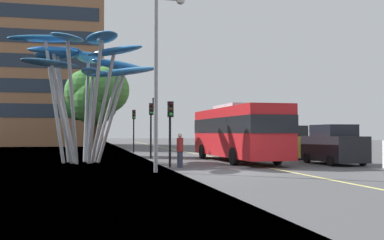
{
  "coord_description": "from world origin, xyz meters",
  "views": [
    {
      "loc": [
        -6.72,
        -19.37,
        1.78
      ],
      "look_at": [
        -0.72,
        6.52,
        2.5
      ],
      "focal_mm": 43.08,
      "sensor_mm": 36.0,
      "label": 1
    }
  ],
  "objects_px": {
    "red_bus": "(237,130)",
    "traffic_light_opposite": "(134,122)",
    "street_lamp": "(162,59)",
    "car_side_street": "(257,141)",
    "car_parked_mid": "(334,145)",
    "traffic_light_kerb_near": "(170,120)",
    "traffic_light_island_mid": "(151,119)",
    "traffic_light_kerb_far": "(155,116)",
    "car_parked_far": "(289,143)",
    "leaf_sculpture": "(85,63)",
    "pedestrian": "(180,150)"
  },
  "relations": [
    {
      "from": "traffic_light_island_mid",
      "to": "traffic_light_kerb_far",
      "type": "bearing_deg",
      "value": -94.68
    },
    {
      "from": "traffic_light_kerb_near",
      "to": "traffic_light_island_mid",
      "type": "bearing_deg",
      "value": 88.94
    },
    {
      "from": "leaf_sculpture",
      "to": "traffic_light_kerb_far",
      "type": "bearing_deg",
      "value": -10.7
    },
    {
      "from": "traffic_light_opposite",
      "to": "street_lamp",
      "type": "distance_m",
      "value": 20.15
    },
    {
      "from": "red_bus",
      "to": "car_parked_mid",
      "type": "relative_size",
      "value": 2.65
    },
    {
      "from": "red_bus",
      "to": "car_parked_mid",
      "type": "height_order",
      "value": "red_bus"
    },
    {
      "from": "car_parked_mid",
      "to": "street_lamp",
      "type": "distance_m",
      "value": 11.32
    },
    {
      "from": "car_parked_mid",
      "to": "street_lamp",
      "type": "height_order",
      "value": "street_lamp"
    },
    {
      "from": "traffic_light_kerb_near",
      "to": "car_parked_mid",
      "type": "relative_size",
      "value": 0.79
    },
    {
      "from": "red_bus",
      "to": "car_parked_mid",
      "type": "xyz_separation_m",
      "value": [
        4.45,
        -3.61,
        -0.86
      ]
    },
    {
      "from": "red_bus",
      "to": "pedestrian",
      "type": "height_order",
      "value": "red_bus"
    },
    {
      "from": "car_parked_far",
      "to": "traffic_light_kerb_far",
      "type": "bearing_deg",
      "value": -167.81
    },
    {
      "from": "car_parked_mid",
      "to": "traffic_light_kerb_far",
      "type": "bearing_deg",
      "value": 157.57
    },
    {
      "from": "car_side_street",
      "to": "pedestrian",
      "type": "bearing_deg",
      "value": -125.37
    },
    {
      "from": "traffic_light_opposite",
      "to": "car_parked_far",
      "type": "bearing_deg",
      "value": -49.35
    },
    {
      "from": "leaf_sculpture",
      "to": "traffic_light_kerb_near",
      "type": "xyz_separation_m",
      "value": [
        4.27,
        -4.94,
        -3.48
      ]
    },
    {
      "from": "leaf_sculpture",
      "to": "car_parked_far",
      "type": "bearing_deg",
      "value": 5.42
    },
    {
      "from": "traffic_light_kerb_near",
      "to": "car_side_street",
      "type": "bearing_deg",
      "value": 53.03
    },
    {
      "from": "traffic_light_island_mid",
      "to": "traffic_light_opposite",
      "type": "xyz_separation_m",
      "value": [
        -0.24,
        9.19,
        -0.01
      ]
    },
    {
      "from": "red_bus",
      "to": "street_lamp",
      "type": "relative_size",
      "value": 1.4
    },
    {
      "from": "traffic_light_kerb_near",
      "to": "leaf_sculpture",
      "type": "bearing_deg",
      "value": 130.87
    },
    {
      "from": "traffic_light_island_mid",
      "to": "car_side_street",
      "type": "bearing_deg",
      "value": 26.03
    },
    {
      "from": "red_bus",
      "to": "car_side_street",
      "type": "xyz_separation_m",
      "value": [
        4.73,
        8.89,
        -0.83
      ]
    },
    {
      "from": "leaf_sculpture",
      "to": "traffic_light_island_mid",
      "type": "height_order",
      "value": "leaf_sculpture"
    },
    {
      "from": "red_bus",
      "to": "street_lamp",
      "type": "bearing_deg",
      "value": -131.23
    },
    {
      "from": "traffic_light_kerb_near",
      "to": "traffic_light_island_mid",
      "type": "relative_size",
      "value": 0.89
    },
    {
      "from": "car_parked_mid",
      "to": "car_parked_far",
      "type": "bearing_deg",
      "value": 88.95
    },
    {
      "from": "car_side_street",
      "to": "traffic_light_kerb_near",
      "type": "bearing_deg",
      "value": -126.97
    },
    {
      "from": "car_parked_far",
      "to": "street_lamp",
      "type": "relative_size",
      "value": 0.57
    },
    {
      "from": "traffic_light_island_mid",
      "to": "car_parked_far",
      "type": "relative_size",
      "value": 0.82
    },
    {
      "from": "street_lamp",
      "to": "pedestrian",
      "type": "distance_m",
      "value": 5.11
    },
    {
      "from": "traffic_light_kerb_near",
      "to": "car_parked_far",
      "type": "relative_size",
      "value": 0.73
    },
    {
      "from": "traffic_light_kerb_far",
      "to": "car_side_street",
      "type": "relative_size",
      "value": 0.84
    },
    {
      "from": "traffic_light_kerb_far",
      "to": "car_parked_mid",
      "type": "xyz_separation_m",
      "value": [
        9.49,
        -3.92,
        -1.72
      ]
    },
    {
      "from": "traffic_light_kerb_far",
      "to": "car_parked_mid",
      "type": "distance_m",
      "value": 10.41
    },
    {
      "from": "pedestrian",
      "to": "car_parked_far",
      "type": "bearing_deg",
      "value": 35.27
    },
    {
      "from": "traffic_light_kerb_near",
      "to": "traffic_light_kerb_far",
      "type": "height_order",
      "value": "traffic_light_kerb_far"
    },
    {
      "from": "red_bus",
      "to": "car_side_street",
      "type": "relative_size",
      "value": 2.48
    },
    {
      "from": "leaf_sculpture",
      "to": "street_lamp",
      "type": "xyz_separation_m",
      "value": [
        3.42,
        -7.61,
        -0.85
      ]
    },
    {
      "from": "traffic_light_island_mid",
      "to": "car_parked_far",
      "type": "bearing_deg",
      "value": -11.57
    },
    {
      "from": "leaf_sculpture",
      "to": "street_lamp",
      "type": "bearing_deg",
      "value": -65.81
    },
    {
      "from": "red_bus",
      "to": "traffic_light_kerb_far",
      "type": "distance_m",
      "value": 5.12
    },
    {
      "from": "red_bus",
      "to": "traffic_light_opposite",
      "type": "xyz_separation_m",
      "value": [
        -4.96,
        13.47,
        0.81
      ]
    },
    {
      "from": "traffic_light_kerb_near",
      "to": "traffic_light_kerb_far",
      "type": "relative_size",
      "value": 0.88
    },
    {
      "from": "car_parked_mid",
      "to": "traffic_light_island_mid",
      "type": "bearing_deg",
      "value": 139.28
    },
    {
      "from": "street_lamp",
      "to": "pedestrian",
      "type": "xyz_separation_m",
      "value": [
        1.34,
        2.58,
        -4.2
      ]
    },
    {
      "from": "leaf_sculpture",
      "to": "pedestrian",
      "type": "height_order",
      "value": "leaf_sculpture"
    },
    {
      "from": "traffic_light_island_mid",
      "to": "car_side_street",
      "type": "relative_size",
      "value": 0.83
    },
    {
      "from": "traffic_light_opposite",
      "to": "car_parked_mid",
      "type": "height_order",
      "value": "traffic_light_opposite"
    },
    {
      "from": "traffic_light_kerb_far",
      "to": "pedestrian",
      "type": "distance_m",
      "value": 4.7
    }
  ]
}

